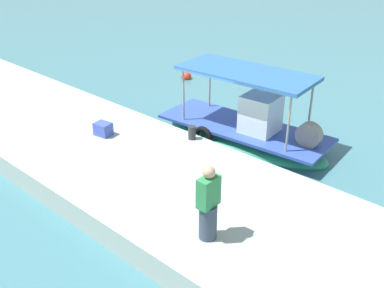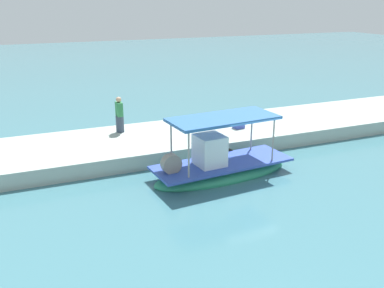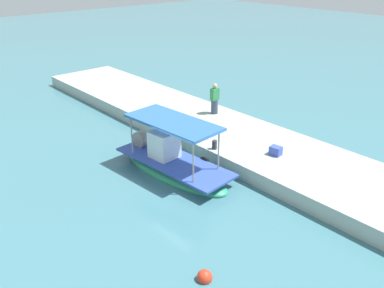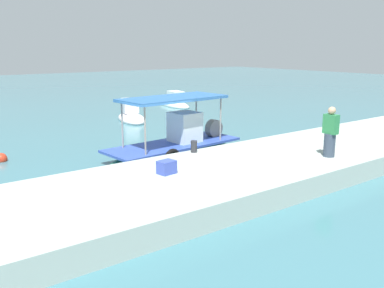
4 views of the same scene
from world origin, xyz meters
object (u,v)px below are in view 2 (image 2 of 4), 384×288
Objects in this scene: main_fishing_boat at (220,166)px; fisherman_near_bollard at (120,116)px; cargo_crate at (239,124)px; mooring_bollard at (212,139)px.

main_fishing_boat is 6.30m from fisherman_near_bollard.
fisherman_near_bollard is 6.09m from cargo_crate.
cargo_crate is (-2.92, -3.77, 0.50)m from main_fishing_boat.
mooring_bollard is at bearing 35.90° from cargo_crate.
main_fishing_boat is 4.80m from cargo_crate.
fisherman_near_bollard is at bearing -16.42° from cargo_crate.
fisherman_near_bollard is at bearing -62.16° from main_fishing_boat.
mooring_bollard is at bearing 135.86° from fisherman_near_bollard.
main_fishing_boat is at bearing 52.23° from cargo_crate.
fisherman_near_bollard is 4.09× the size of mooring_bollard.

